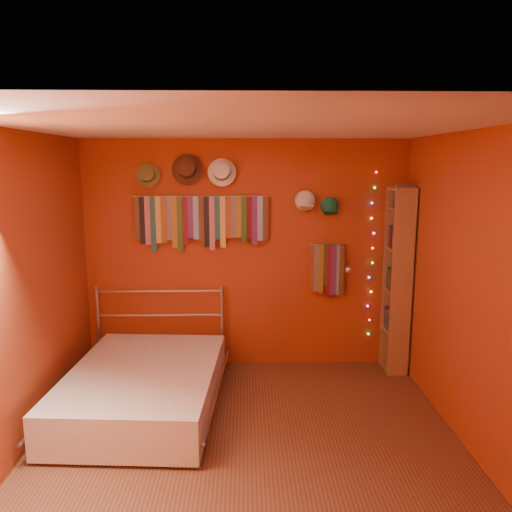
{
  "coord_description": "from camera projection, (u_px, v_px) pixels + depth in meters",
  "views": [
    {
      "loc": [
        -0.01,
        -3.62,
        2.24
      ],
      "look_at": [
        0.09,
        0.9,
        1.4
      ],
      "focal_mm": 35.0,
      "sensor_mm": 36.0,
      "label": 1
    }
  ],
  "objects": [
    {
      "name": "ground",
      "position": [
        248.0,
        449.0,
        3.97
      ],
      "size": [
        3.5,
        3.5,
        0.0
      ],
      "primitive_type": "plane",
      "color": "brown",
      "rests_on": "ground"
    },
    {
      "name": "back_wall",
      "position": [
        246.0,
        255.0,
        5.46
      ],
      "size": [
        3.5,
        0.02,
        2.5
      ],
      "primitive_type": "cube",
      "color": "#9C3F19",
      "rests_on": "ground"
    },
    {
      "name": "right_wall",
      "position": [
        477.0,
        296.0,
        3.78
      ],
      "size": [
        0.02,
        3.5,
        2.5
      ],
      "primitive_type": "cube",
      "color": "#9C3F19",
      "rests_on": "ground"
    },
    {
      "name": "left_wall",
      "position": [
        12.0,
        299.0,
        3.71
      ],
      "size": [
        0.02,
        3.5,
        2.5
      ],
      "primitive_type": "cube",
      "color": "#9C3F19",
      "rests_on": "ground"
    },
    {
      "name": "ceiling",
      "position": [
        246.0,
        126.0,
        3.52
      ],
      "size": [
        3.5,
        3.5,
        0.02
      ],
      "primitive_type": "cube",
      "color": "white",
      "rests_on": "back_wall"
    },
    {
      "name": "tie_rack",
      "position": [
        200.0,
        219.0,
        5.32
      ],
      "size": [
        1.45,
        0.03,
        0.6
      ],
      "color": "#A5A5A9",
      "rests_on": "back_wall"
    },
    {
      "name": "small_tie_rack",
      "position": [
        327.0,
        268.0,
        5.44
      ],
      "size": [
        0.4,
        0.03,
        0.59
      ],
      "color": "#A5A5A9",
      "rests_on": "back_wall"
    },
    {
      "name": "fedora_olive",
      "position": [
        147.0,
        175.0,
        5.19
      ],
      "size": [
        0.26,
        0.14,
        0.26
      ],
      "rotation": [
        1.36,
        0.0,
        0.0
      ],
      "color": "olive",
      "rests_on": "back_wall"
    },
    {
      "name": "fedora_brown",
      "position": [
        187.0,
        169.0,
        5.18
      ],
      "size": [
        0.32,
        0.18,
        0.32
      ],
      "rotation": [
        1.36,
        0.0,
        0.0
      ],
      "color": "#4F2A1C",
      "rests_on": "back_wall"
    },
    {
      "name": "fedora_white",
      "position": [
        222.0,
        172.0,
        5.2
      ],
      "size": [
        0.3,
        0.16,
        0.29
      ],
      "rotation": [
        1.36,
        0.0,
        0.0
      ],
      "color": "white",
      "rests_on": "back_wall"
    },
    {
      "name": "cap_white",
      "position": [
        305.0,
        201.0,
        5.32
      ],
      "size": [
        0.2,
        0.25,
        0.2
      ],
      "color": "silver",
      "rests_on": "back_wall"
    },
    {
      "name": "cap_green",
      "position": [
        330.0,
        206.0,
        5.33
      ],
      "size": [
        0.19,
        0.24,
        0.19
      ],
      "color": "#186D44",
      "rests_on": "back_wall"
    },
    {
      "name": "fairy_lights",
      "position": [
        372.0,
        255.0,
        5.45
      ],
      "size": [
        0.06,
        0.02,
        1.83
      ],
      "color": "#FF3333",
      "rests_on": "back_wall"
    },
    {
      "name": "reading_lamp",
      "position": [
        348.0,
        269.0,
        5.27
      ],
      "size": [
        0.07,
        0.31,
        0.09
      ],
      "color": "#A5A5A9",
      "rests_on": "back_wall"
    },
    {
      "name": "bookshelf",
      "position": [
        401.0,
        280.0,
        5.33
      ],
      "size": [
        0.25,
        0.34,
        2.0
      ],
      "color": "#9C7946",
      "rests_on": "ground"
    },
    {
      "name": "bed",
      "position": [
        144.0,
        387.0,
        4.58
      ],
      "size": [
        1.51,
        1.95,
        0.92
      ],
      "rotation": [
        0.0,
        0.0,
        -0.06
      ],
      "color": "#A5A5A9",
      "rests_on": "ground"
    }
  ]
}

